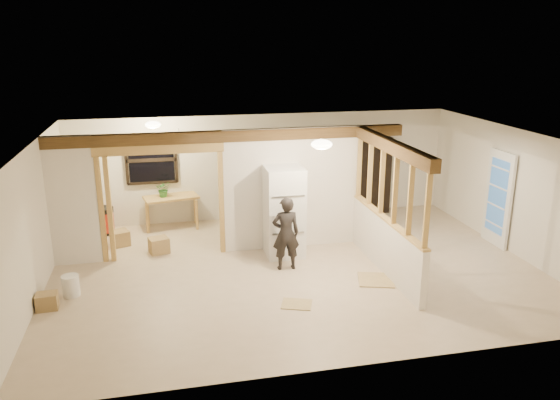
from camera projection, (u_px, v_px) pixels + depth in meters
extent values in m
cube|color=#C4AD92|center=(296.00, 269.00, 10.33)|extent=(9.00, 6.50, 0.01)
cube|color=white|center=(297.00, 139.00, 9.61)|extent=(9.00, 6.50, 0.01)
cube|color=beige|center=(264.00, 167.00, 13.01)|extent=(9.00, 0.01, 2.50)
cube|color=beige|center=(358.00, 281.00, 6.93)|extent=(9.00, 0.01, 2.50)
cube|color=beige|center=(34.00, 223.00, 9.05)|extent=(0.01, 6.50, 2.50)
cube|color=beige|center=(515.00, 192.00, 10.89)|extent=(0.01, 6.50, 2.50)
cube|color=silver|center=(73.00, 201.00, 10.26)|extent=(0.90, 0.12, 2.50)
cube|color=silver|center=(292.00, 189.00, 11.13)|extent=(2.80, 0.12, 2.50)
cube|color=tan|center=(163.00, 203.00, 10.64)|extent=(2.46, 0.14, 2.20)
cube|color=#533A1C|center=(232.00, 136.00, 10.56)|extent=(7.00, 0.18, 0.22)
cube|color=#533A1C|center=(391.00, 146.00, 9.60)|extent=(0.18, 3.30, 0.22)
cube|color=silver|center=(385.00, 245.00, 10.14)|extent=(0.12, 3.20, 1.00)
cube|color=tan|center=(388.00, 185.00, 9.80)|extent=(0.14, 3.20, 1.32)
cube|color=black|center=(151.00, 160.00, 12.32)|extent=(1.12, 0.10, 1.10)
cube|color=white|center=(498.00, 199.00, 11.32)|extent=(0.12, 0.86, 2.00)
ellipsoid|color=#FFEABF|center=(322.00, 144.00, 9.21)|extent=(0.36, 0.36, 0.16)
ellipsoid|color=#FFEABF|center=(153.00, 125.00, 11.26)|extent=(0.32, 0.32, 0.14)
ellipsoid|color=#FFD88C|center=(180.00, 144.00, 10.79)|extent=(0.07, 0.07, 0.07)
cube|color=white|center=(284.00, 212.00, 10.79)|extent=(0.74, 0.72, 1.80)
imported|color=#2C2627|center=(286.00, 233.00, 10.16)|extent=(0.52, 0.35, 1.41)
cube|color=tan|center=(172.00, 212.00, 12.48)|extent=(1.29, 0.83, 0.75)
imported|color=#215D26|center=(164.00, 189.00, 12.28)|extent=(0.34, 0.30, 0.36)
cylinder|color=#A62310|center=(104.00, 220.00, 12.12)|extent=(0.51, 0.51, 0.61)
cube|color=black|center=(371.00, 175.00, 13.42)|extent=(0.95, 0.32, 1.90)
cylinder|color=white|center=(71.00, 286.00, 9.22)|extent=(0.30, 0.30, 0.37)
cube|color=#987949|center=(159.00, 245.00, 11.08)|extent=(0.45, 0.41, 0.32)
cube|color=#987949|center=(120.00, 238.00, 11.47)|extent=(0.45, 0.45, 0.32)
cube|color=#987949|center=(47.00, 301.00, 8.79)|extent=(0.34, 0.28, 0.27)
cube|color=tan|center=(376.00, 280.00, 9.85)|extent=(0.77, 0.77, 0.02)
cube|color=tan|center=(297.00, 304.00, 8.96)|extent=(0.59, 0.53, 0.02)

